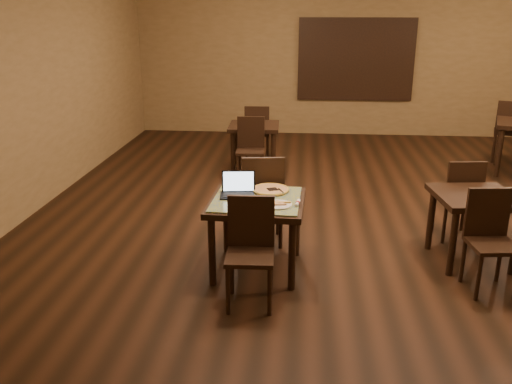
# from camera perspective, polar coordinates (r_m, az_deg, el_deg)

# --- Properties ---
(ground) EXTENTS (10.00, 10.00, 0.00)m
(ground) POSITION_cam_1_polar(r_m,az_deg,el_deg) (6.96, 9.07, -2.84)
(ground) COLOR black
(ground) RESTS_ON ground
(wall_back) EXTENTS (8.00, 0.02, 3.00)m
(wall_back) POSITION_cam_1_polar(r_m,az_deg,el_deg) (11.52, 7.89, 13.42)
(wall_back) COLOR olive
(wall_back) RESTS_ON ground
(wall_front) EXTENTS (8.00, 0.02, 3.00)m
(wall_front) POSITION_cam_1_polar(r_m,az_deg,el_deg) (1.86, 21.44, -16.28)
(wall_front) COLOR olive
(wall_front) RESTS_ON ground
(wall_left) EXTENTS (0.02, 10.00, 3.00)m
(wall_left) POSITION_cam_1_polar(r_m,az_deg,el_deg) (7.41, -23.27, 9.24)
(wall_left) COLOR olive
(wall_left) RESTS_ON ground
(mural) EXTENTS (2.34, 0.05, 1.64)m
(mural) POSITION_cam_1_polar(r_m,az_deg,el_deg) (11.51, 10.47, 13.54)
(mural) COLOR #264F8C
(mural) RESTS_ON wall_back
(tiled_table) EXTENTS (0.96, 0.96, 0.76)m
(tiled_table) POSITION_cam_1_polar(r_m,az_deg,el_deg) (5.34, 0.09, -1.74)
(tiled_table) COLOR black
(tiled_table) RESTS_ON ground
(chair_main_near) EXTENTS (0.43, 0.43, 0.97)m
(chair_main_near) POSITION_cam_1_polar(r_m,az_deg,el_deg) (4.82, -0.59, -5.55)
(chair_main_near) COLOR black
(chair_main_near) RESTS_ON ground
(chair_main_far) EXTENTS (0.51, 0.51, 1.05)m
(chair_main_far) POSITION_cam_1_polar(r_m,az_deg,el_deg) (5.94, 0.71, -0.32)
(chair_main_far) COLOR black
(chair_main_far) RESTS_ON ground
(laptop) EXTENTS (0.36, 0.30, 0.23)m
(laptop) POSITION_cam_1_polar(r_m,az_deg,el_deg) (5.41, -1.93, 0.33)
(laptop) COLOR black
(laptop) RESTS_ON tiled_table
(plate) EXTENTS (0.26, 0.26, 0.01)m
(plate) POSITION_cam_1_polar(r_m,az_deg,el_deg) (5.12, 2.37, -1.35)
(plate) COLOR white
(plate) RESTS_ON tiled_table
(pizza_slice) EXTENTS (0.20, 0.20, 0.02)m
(pizza_slice) POSITION_cam_1_polar(r_m,az_deg,el_deg) (5.12, 2.37, -1.21)
(pizza_slice) COLOR beige
(pizza_slice) RESTS_ON plate
(pizza_pan) EXTENTS (0.34, 0.34, 0.01)m
(pizza_pan) POSITION_cam_1_polar(r_m,az_deg,el_deg) (5.53, 1.55, 0.12)
(pizza_pan) COLOR silver
(pizza_pan) RESTS_ON tiled_table
(pizza_whole) EXTENTS (0.38, 0.38, 0.03)m
(pizza_whole) POSITION_cam_1_polar(r_m,az_deg,el_deg) (5.52, 1.55, 0.28)
(pizza_whole) COLOR beige
(pizza_whole) RESTS_ON pizza_pan
(spatula) EXTENTS (0.19, 0.27, 0.01)m
(spatula) POSITION_cam_1_polar(r_m,az_deg,el_deg) (5.50, 1.74, 0.28)
(spatula) COLOR silver
(spatula) RESTS_ON pizza_whole
(napkin_roll) EXTENTS (0.06, 0.16, 0.04)m
(napkin_roll) POSITION_cam_1_polar(r_m,az_deg,el_deg) (5.15, 4.39, -1.16)
(napkin_roll) COLOR white
(napkin_roll) RESTS_ON tiled_table
(other_table_a_chair_far) EXTENTS (0.59, 0.59, 1.08)m
(other_table_a_chair_far) POSITION_cam_1_polar(r_m,az_deg,el_deg) (10.23, 25.13, 6.12)
(other_table_a_chair_far) COLOR black
(other_table_a_chair_far) RESTS_ON ground
(other_table_b) EXTENTS (0.83, 0.83, 0.75)m
(other_table_b) POSITION_cam_1_polar(r_m,az_deg,el_deg) (8.86, -0.21, 6.30)
(other_table_b) COLOR black
(other_table_b) RESTS_ON ground
(other_table_b_chair_near) EXTENTS (0.43, 0.43, 0.97)m
(other_table_b_chair_near) POSITION_cam_1_polar(r_m,az_deg,el_deg) (8.33, -0.58, 4.95)
(other_table_b_chair_near) COLOR black
(other_table_b_chair_near) RESTS_ON ground
(other_table_b_chair_far) EXTENTS (0.43, 0.43, 0.97)m
(other_table_b_chair_far) POSITION_cam_1_polar(r_m,az_deg,el_deg) (9.42, 0.13, 6.58)
(other_table_b_chair_far) COLOR black
(other_table_b_chair_far) RESTS_ON ground
(other_table_c) EXTENTS (0.88, 0.88, 0.74)m
(other_table_c) POSITION_cam_1_polar(r_m,az_deg,el_deg) (5.98, 22.02, -1.36)
(other_table_c) COLOR black
(other_table_c) RESTS_ON ground
(other_table_c_chair_near) EXTENTS (0.46, 0.46, 0.96)m
(other_table_c_chair_near) POSITION_cam_1_polar(r_m,az_deg,el_deg) (5.50, 23.41, -4.08)
(other_table_c_chair_near) COLOR black
(other_table_c_chair_near) RESTS_ON ground
(other_table_c_chair_far) EXTENTS (0.46, 0.46, 0.96)m
(other_table_c_chair_far) POSITION_cam_1_polar(r_m,az_deg,el_deg) (6.51, 20.69, -0.30)
(other_table_c_chair_far) COLOR black
(other_table_c_chair_far) RESTS_ON ground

